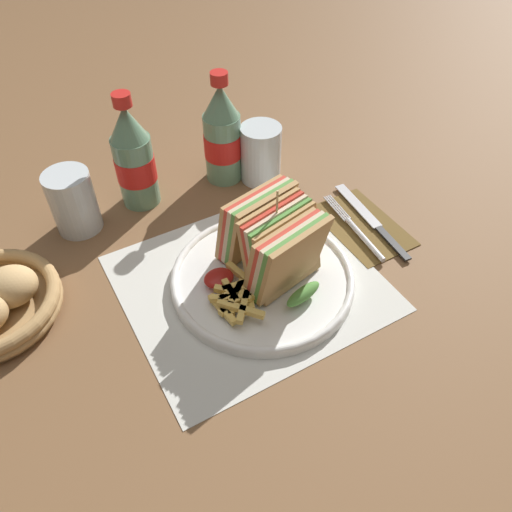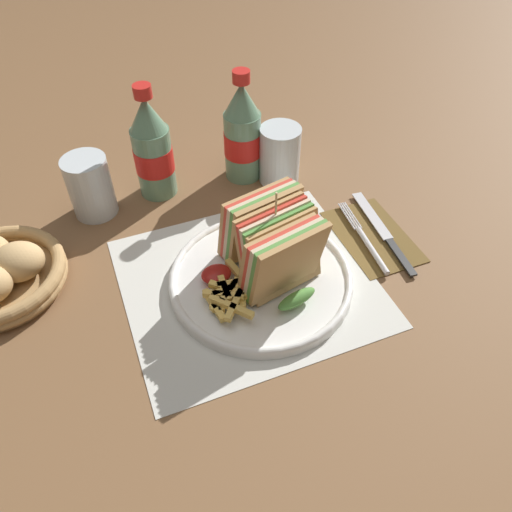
{
  "view_description": "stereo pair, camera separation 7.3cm",
  "coord_description": "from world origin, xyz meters",
  "px_view_note": "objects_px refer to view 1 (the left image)",
  "views": [
    {
      "loc": [
        -0.25,
        -0.45,
        0.57
      ],
      "look_at": [
        0.01,
        0.0,
        0.04
      ],
      "focal_mm": 35.0,
      "sensor_mm": 36.0,
      "label": 1
    },
    {
      "loc": [
        -0.18,
        -0.48,
        0.57
      ],
      "look_at": [
        0.01,
        0.0,
        0.04
      ],
      "focal_mm": 35.0,
      "sensor_mm": 36.0,
      "label": 2
    }
  ],
  "objects_px": {
    "plate_main": "(263,278)",
    "knife": "(372,221)",
    "glass_near": "(261,157)",
    "fork": "(359,232)",
    "club_sandwich": "(274,243)",
    "coke_bottle_near": "(134,159)",
    "coke_bottle_far": "(222,136)",
    "glass_far": "(73,202)"
  },
  "relations": [
    {
      "from": "plate_main",
      "to": "knife",
      "type": "distance_m",
      "value": 0.23
    },
    {
      "from": "knife",
      "to": "glass_near",
      "type": "distance_m",
      "value": 0.23
    },
    {
      "from": "fork",
      "to": "club_sandwich",
      "type": "bearing_deg",
      "value": -171.78
    },
    {
      "from": "coke_bottle_near",
      "to": "coke_bottle_far",
      "type": "height_order",
      "value": "same"
    },
    {
      "from": "coke_bottle_near",
      "to": "glass_near",
      "type": "bearing_deg",
      "value": -12.46
    },
    {
      "from": "plate_main",
      "to": "fork",
      "type": "height_order",
      "value": "plate_main"
    },
    {
      "from": "coke_bottle_near",
      "to": "knife",
      "type": "bearing_deg",
      "value": -38.73
    },
    {
      "from": "knife",
      "to": "coke_bottle_near",
      "type": "xyz_separation_m",
      "value": [
        -0.32,
        0.26,
        0.08
      ]
    },
    {
      "from": "fork",
      "to": "coke_bottle_near",
      "type": "distance_m",
      "value": 0.4
    },
    {
      "from": "coke_bottle_near",
      "to": "glass_far",
      "type": "distance_m",
      "value": 0.12
    },
    {
      "from": "knife",
      "to": "coke_bottle_far",
      "type": "xyz_separation_m",
      "value": [
        -0.16,
        0.25,
        0.08
      ]
    },
    {
      "from": "plate_main",
      "to": "fork",
      "type": "relative_size",
      "value": 1.57
    },
    {
      "from": "fork",
      "to": "glass_near",
      "type": "distance_m",
      "value": 0.23
    },
    {
      "from": "glass_near",
      "to": "glass_far",
      "type": "relative_size",
      "value": 1.0
    },
    {
      "from": "knife",
      "to": "glass_near",
      "type": "height_order",
      "value": "glass_near"
    },
    {
      "from": "coke_bottle_near",
      "to": "coke_bottle_far",
      "type": "relative_size",
      "value": 1.0
    },
    {
      "from": "coke_bottle_near",
      "to": "glass_near",
      "type": "xyz_separation_m",
      "value": [
        0.22,
        -0.05,
        -0.04
      ]
    },
    {
      "from": "glass_near",
      "to": "coke_bottle_near",
      "type": "bearing_deg",
      "value": 167.54
    },
    {
      "from": "plate_main",
      "to": "fork",
      "type": "xyz_separation_m",
      "value": [
        0.19,
        0.01,
        -0.0
      ]
    },
    {
      "from": "knife",
      "to": "coke_bottle_far",
      "type": "relative_size",
      "value": 1.02
    },
    {
      "from": "club_sandwich",
      "to": "glass_near",
      "type": "xyz_separation_m",
      "value": [
        0.11,
        0.23,
        -0.03
      ]
    },
    {
      "from": "knife",
      "to": "club_sandwich",
      "type": "bearing_deg",
      "value": -168.46
    },
    {
      "from": "coke_bottle_far",
      "to": "club_sandwich",
      "type": "bearing_deg",
      "value": -101.38
    },
    {
      "from": "fork",
      "to": "coke_bottle_far",
      "type": "bearing_deg",
      "value": 119.66
    },
    {
      "from": "knife",
      "to": "coke_bottle_far",
      "type": "distance_m",
      "value": 0.3
    },
    {
      "from": "coke_bottle_near",
      "to": "glass_near",
      "type": "distance_m",
      "value": 0.23
    },
    {
      "from": "fork",
      "to": "glass_far",
      "type": "relative_size",
      "value": 1.64
    },
    {
      "from": "coke_bottle_near",
      "to": "plate_main",
      "type": "bearing_deg",
      "value": -72.52
    },
    {
      "from": "coke_bottle_near",
      "to": "glass_far",
      "type": "relative_size",
      "value": 1.92
    },
    {
      "from": "glass_far",
      "to": "glass_near",
      "type": "bearing_deg",
      "value": -5.58
    },
    {
      "from": "fork",
      "to": "glass_far",
      "type": "xyz_separation_m",
      "value": [
        -0.4,
        0.26,
        0.05
      ]
    },
    {
      "from": "knife",
      "to": "coke_bottle_near",
      "type": "relative_size",
      "value": 1.02
    },
    {
      "from": "coke_bottle_near",
      "to": "fork",
      "type": "bearing_deg",
      "value": -44.07
    },
    {
      "from": "coke_bottle_far",
      "to": "plate_main",
      "type": "bearing_deg",
      "value": -105.25
    },
    {
      "from": "club_sandwich",
      "to": "fork",
      "type": "relative_size",
      "value": 1.03
    },
    {
      "from": "club_sandwich",
      "to": "coke_bottle_far",
      "type": "height_order",
      "value": "coke_bottle_far"
    },
    {
      "from": "plate_main",
      "to": "fork",
      "type": "bearing_deg",
      "value": 2.8
    },
    {
      "from": "plate_main",
      "to": "glass_far",
      "type": "bearing_deg",
      "value": 127.72
    },
    {
      "from": "plate_main",
      "to": "glass_near",
      "type": "distance_m",
      "value": 0.27
    },
    {
      "from": "coke_bottle_near",
      "to": "coke_bottle_far",
      "type": "bearing_deg",
      "value": -3.8
    },
    {
      "from": "club_sandwich",
      "to": "glass_far",
      "type": "xyz_separation_m",
      "value": [
        -0.22,
        0.26,
        -0.02
      ]
    },
    {
      "from": "club_sandwich",
      "to": "coke_bottle_far",
      "type": "distance_m",
      "value": 0.28
    }
  ]
}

